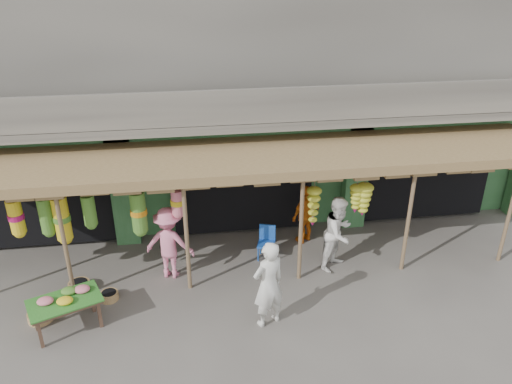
{
  "coord_description": "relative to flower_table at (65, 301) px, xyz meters",
  "views": [
    {
      "loc": [
        -1.39,
        -9.49,
        6.8
      ],
      "look_at": [
        0.18,
        1.0,
        1.7
      ],
      "focal_mm": 35.0,
      "sensor_mm": 36.0,
      "label": 1
    }
  ],
  "objects": [
    {
      "name": "person_shopper",
      "position": [
        2.02,
        1.53,
        0.22
      ],
      "size": [
        1.27,
        0.96,
        1.75
      ],
      "primitive_type": "imported",
      "rotation": [
        0.0,
        0.0,
        2.83
      ],
      "color": "pink",
      "rests_on": "ground"
    },
    {
      "name": "blue_chair",
      "position": [
        4.34,
        1.99,
        -0.19
      ],
      "size": [
        0.5,
        0.51,
        0.83
      ],
      "rotation": [
        0.0,
        0.0,
        -0.32
      ],
      "color": "#1949A4",
      "rests_on": "ground"
    },
    {
      "name": "ground",
      "position": [
        3.93,
        1.18,
        -0.66
      ],
      "size": [
        80.0,
        80.0,
        0.0
      ],
      "primitive_type": "plane",
      "color": "#514C47",
      "rests_on": "ground"
    },
    {
      "name": "basket_mid",
      "position": [
        -0.64,
        0.33,
        -0.56
      ],
      "size": [
        0.56,
        0.56,
        0.19
      ],
      "primitive_type": "cylinder",
      "rotation": [
        0.0,
        0.0,
        0.11
      ],
      "color": "brown",
      "rests_on": "ground"
    },
    {
      "name": "person_vendor",
      "position": [
        5.45,
        2.58,
        0.13
      ],
      "size": [
        0.98,
        0.82,
        1.57
      ],
      "primitive_type": "imported",
      "rotation": [
        0.0,
        0.0,
        3.71
      ],
      "color": "orange",
      "rests_on": "ground"
    },
    {
      "name": "basket_left",
      "position": [
        -0.02,
        1.25,
        -0.56
      ],
      "size": [
        0.56,
        0.56,
        0.2
      ],
      "primitive_type": "cylinder",
      "rotation": [
        0.0,
        0.0,
        0.21
      ],
      "color": "olive",
      "rests_on": "ground"
    },
    {
      "name": "person_front",
      "position": [
        3.96,
        -0.44,
        0.29
      ],
      "size": [
        0.81,
        0.69,
        1.89
      ],
      "primitive_type": "imported",
      "rotation": [
        0.0,
        0.0,
        3.56
      ],
      "color": "silver",
      "rests_on": "ground"
    },
    {
      "name": "awning",
      "position": [
        3.78,
        1.98,
        1.92
      ],
      "size": [
        14.0,
        2.7,
        2.79
      ],
      "color": "brown",
      "rests_on": "ground"
    },
    {
      "name": "building",
      "position": [
        3.92,
        6.04,
        2.71
      ],
      "size": [
        16.4,
        6.8,
        7.0
      ],
      "color": "gray",
      "rests_on": "ground"
    },
    {
      "name": "basket_right",
      "position": [
        0.68,
        0.81,
        -0.57
      ],
      "size": [
        0.4,
        0.4,
        0.18
      ],
      "primitive_type": "cylinder",
      "rotation": [
        0.0,
        0.0,
        -0.02
      ],
      "color": "#A1804B",
      "rests_on": "ground"
    },
    {
      "name": "flower_table",
      "position": [
        0.0,
        0.0,
        0.0
      ],
      "size": [
        1.55,
        1.25,
        0.81
      ],
      "rotation": [
        0.0,
        0.0,
        0.39
      ],
      "color": "#4F3628",
      "rests_on": "ground"
    },
    {
      "name": "person_right",
      "position": [
        5.93,
        1.33,
        0.26
      ],
      "size": [
        1.12,
        1.11,
        1.82
      ],
      "primitive_type": "imported",
      "rotation": [
        0.0,
        0.0,
        0.74
      ],
      "color": "silver",
      "rests_on": "ground"
    }
  ]
}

